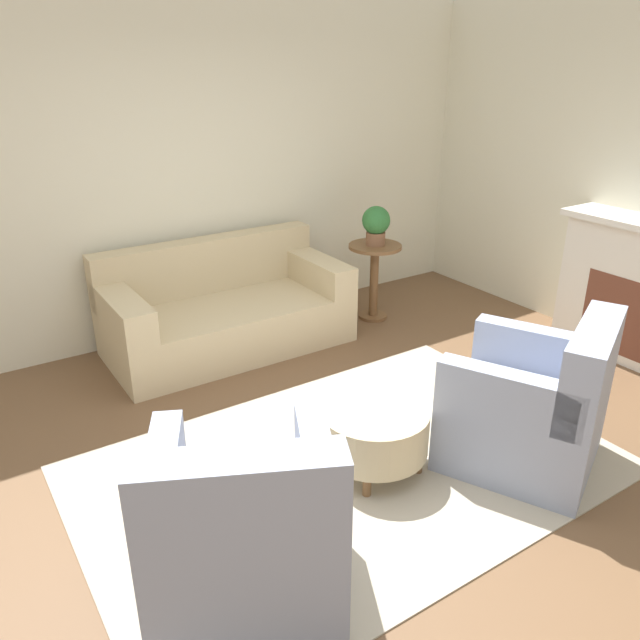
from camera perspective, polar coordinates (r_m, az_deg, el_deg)
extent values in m
plane|color=brown|center=(3.89, 2.68, -13.42)|extent=(16.00, 16.00, 0.00)
cube|color=beige|center=(5.48, -13.31, 12.93)|extent=(9.00, 0.12, 2.80)
cube|color=#B2A893|center=(3.89, 2.68, -13.36)|extent=(3.12, 2.07, 0.01)
cube|color=#C6B289|center=(5.32, -8.32, -0.49)|extent=(1.98, 0.97, 0.41)
cube|color=#C6B289|center=(5.50, -10.31, 5.00)|extent=(1.98, 0.20, 0.46)
cube|color=#C6B289|center=(4.91, -17.62, 0.74)|extent=(0.24, 0.93, 0.25)
cube|color=#C6B289|center=(5.58, -0.32, 4.52)|extent=(0.24, 0.93, 0.25)
cube|color=brown|center=(5.03, -5.97, -4.02)|extent=(1.78, 0.05, 0.06)
cube|color=#8E99B2|center=(3.05, -6.82, -20.05)|extent=(1.11, 1.12, 0.45)
cube|color=#8E99B2|center=(2.49, -7.18, -17.09)|extent=(0.82, 0.54, 0.50)
cube|color=#8E99B2|center=(2.84, -0.12, -13.92)|extent=(0.48, 0.79, 0.28)
cube|color=#8E99B2|center=(2.85, -14.24, -14.60)|extent=(0.48, 0.79, 0.28)
cube|color=brown|center=(3.47, -6.81, -18.00)|extent=(0.69, 0.37, 0.06)
cube|color=#8E99B2|center=(4.03, 17.89, -9.15)|extent=(1.11, 1.12, 0.45)
cube|color=#8E99B2|center=(3.77, 23.52, -4.07)|extent=(0.82, 0.54, 0.50)
cube|color=#8E99B2|center=(4.16, 19.39, -2.58)|extent=(0.48, 0.79, 0.28)
cube|color=#8E99B2|center=(3.56, 16.94, -6.71)|extent=(0.48, 0.79, 0.28)
cube|color=brown|center=(4.21, 12.33, -10.16)|extent=(0.69, 0.37, 0.06)
cylinder|color=#C6B289|center=(3.76, 4.97, -9.99)|extent=(0.64, 0.64, 0.27)
cylinder|color=brown|center=(3.65, 4.31, -14.88)|extent=(0.05, 0.05, 0.12)
cylinder|color=brown|center=(3.86, 9.00, -12.80)|extent=(0.05, 0.05, 0.12)
cylinder|color=brown|center=(3.90, 0.79, -11.99)|extent=(0.05, 0.05, 0.12)
cylinder|color=brown|center=(4.09, 5.35, -10.23)|extent=(0.05, 0.05, 0.12)
cylinder|color=brown|center=(5.73, 5.07, 6.72)|extent=(0.49, 0.49, 0.03)
cylinder|color=brown|center=(5.84, 4.95, 3.35)|extent=(0.08, 0.08, 0.69)
cylinder|color=brown|center=(5.96, 4.84, 0.38)|extent=(0.27, 0.27, 0.03)
cube|color=silver|center=(5.58, 27.11, 2.33)|extent=(0.36, 1.21, 1.15)
cube|color=brown|center=(5.49, 25.87, 0.27)|extent=(0.02, 0.67, 0.63)
cylinder|color=brown|center=(5.71, 5.10, 7.44)|extent=(0.17, 0.17, 0.12)
sphere|color=#2D6B33|center=(5.67, 5.16, 9.07)|extent=(0.25, 0.25, 0.25)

